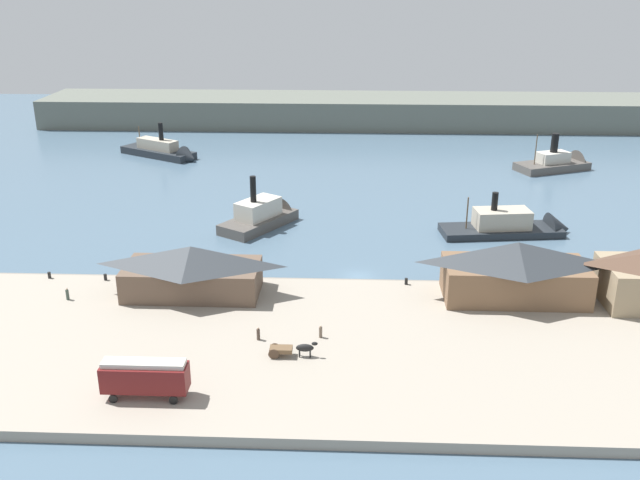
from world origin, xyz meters
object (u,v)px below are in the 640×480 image
(pedestrian_near_cart, at_px, (258,334))
(ferry_shed_central_terminal, at_px, (192,270))
(mooring_post_east, at_px, (105,277))
(horse_cart, at_px, (291,349))
(street_tram, at_px, (145,376))
(mooring_post_west, at_px, (406,281))
(ferry_approaching_east, at_px, (518,226))
(pedestrian_at_waters_edge, at_px, (321,332))
(pedestrian_near_west_shed, at_px, (67,294))
(ferry_shed_east_terminal, at_px, (516,270))
(ferry_moored_west, at_px, (561,163))
(ferry_outer_harbor, at_px, (265,215))
(mooring_post_center_east, at_px, (49,275))
(ferry_departing_north, at_px, (166,152))

(pedestrian_near_cart, bearing_deg, ferry_shed_central_terminal, 130.05)
(mooring_post_east, bearing_deg, horse_cart, -35.33)
(street_tram, bearing_deg, mooring_post_west, 45.27)
(ferry_approaching_east, bearing_deg, pedestrian_at_waters_edge, -128.74)
(street_tram, bearing_deg, pedestrian_near_cart, 51.09)
(street_tram, distance_m, pedestrian_near_west_shed, 27.45)
(ferry_shed_east_terminal, xyz_separation_m, ferry_moored_west, (25.83, 70.66, -3.82))
(ferry_outer_harbor, bearing_deg, mooring_post_west, -49.93)
(pedestrian_near_west_shed, xyz_separation_m, ferry_outer_harbor, (22.09, 33.85, -0.25))
(ferry_shed_central_terminal, relative_size, horse_cart, 3.32)
(pedestrian_at_waters_edge, bearing_deg, mooring_post_east, 153.84)
(mooring_post_west, xyz_separation_m, ferry_approaching_east, (20.66, 24.18, -0.30))
(pedestrian_near_west_shed, bearing_deg, ferry_approaching_east, 25.26)
(ferry_shed_east_terminal, xyz_separation_m, ferry_approaching_east, (6.83, 27.84, -3.85))
(ferry_shed_central_terminal, distance_m, ferry_outer_harbor, 31.89)
(ferry_shed_central_terminal, bearing_deg, pedestrian_near_cart, -49.95)
(pedestrian_near_cart, distance_m, mooring_post_center_east, 35.62)
(pedestrian_near_cart, bearing_deg, mooring_post_center_east, 152.72)
(horse_cart, distance_m, ferry_approaching_east, 56.35)
(street_tram, bearing_deg, ferry_shed_east_terminal, 30.59)
(pedestrian_near_west_shed, bearing_deg, pedestrian_near_cart, -20.00)
(horse_cart, distance_m, mooring_post_east, 33.89)
(ferry_shed_central_terminal, height_order, pedestrian_near_cart, ferry_shed_central_terminal)
(mooring_post_center_east, height_order, ferry_departing_north, ferry_departing_north)
(street_tram, height_order, ferry_approaching_east, ferry_approaching_east)
(ferry_shed_east_terminal, height_order, pedestrian_near_west_shed, ferry_shed_east_terminal)
(pedestrian_at_waters_edge, xyz_separation_m, pedestrian_near_west_shed, (-33.69, 8.75, 0.04))
(mooring_post_center_east, bearing_deg, pedestrian_at_waters_edge, -21.67)
(ferry_shed_central_terminal, distance_m, mooring_post_east, 14.05)
(ferry_shed_central_terminal, distance_m, horse_cart, 21.61)
(pedestrian_at_waters_edge, height_order, mooring_post_east, pedestrian_at_waters_edge)
(street_tram, distance_m, pedestrian_near_cart, 15.77)
(street_tram, distance_m, mooring_post_center_east, 35.97)
(pedestrian_at_waters_edge, xyz_separation_m, ferry_departing_north, (-41.01, 89.20, -0.53))
(ferry_shed_central_terminal, height_order, mooring_post_west, ferry_shed_central_terminal)
(ferry_shed_central_terminal, height_order, ferry_outer_harbor, ferry_outer_harbor)
(mooring_post_center_east, height_order, mooring_post_west, same)
(horse_cart, relative_size, mooring_post_east, 6.09)
(ferry_approaching_east, bearing_deg, mooring_post_west, -130.51)
(ferry_shed_central_terminal, bearing_deg, mooring_post_center_east, 169.27)
(street_tram, relative_size, ferry_moored_west, 0.46)
(horse_cart, bearing_deg, pedestrian_at_waters_edge, 54.72)
(ferry_shed_central_terminal, relative_size, street_tram, 2.10)
(pedestrian_at_waters_edge, relative_size, mooring_post_west, 1.76)
(ferry_shed_east_terminal, relative_size, mooring_post_west, 20.92)
(pedestrian_at_waters_edge, distance_m, mooring_post_east, 34.33)
(pedestrian_near_west_shed, distance_m, pedestrian_near_cart, 28.13)
(mooring_post_center_east, xyz_separation_m, ferry_moored_west, (89.77, 67.04, -0.27))
(pedestrian_near_west_shed, bearing_deg, mooring_post_center_east, 127.93)
(mooring_post_center_east, relative_size, ferry_departing_north, 0.04)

